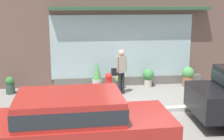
{
  "coord_description": "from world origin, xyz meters",
  "views": [
    {
      "loc": [
        -2.29,
        -9.21,
        3.46
      ],
      "look_at": [
        -0.95,
        1.2,
        1.06
      ],
      "focal_mm": 50.01,
      "sensor_mm": 36.0,
      "label": 1
    }
  ],
  "objects_px": {
    "potted_plant_corner_tall": "(148,77)",
    "potted_plant_trailing_edge": "(120,81)",
    "potted_plant_window_left": "(188,76)",
    "potted_plant_by_entrance": "(10,85)",
    "parked_car_red": "(76,122)",
    "fire_hydrant": "(109,87)",
    "pedestrian_with_handbag": "(121,69)",
    "potted_plant_doorstep": "(97,76)"
  },
  "relations": [
    {
      "from": "potted_plant_by_entrance",
      "to": "potted_plant_window_left",
      "type": "bearing_deg",
      "value": 1.4
    },
    {
      "from": "pedestrian_with_handbag",
      "to": "parked_car_red",
      "type": "distance_m",
      "value": 4.87
    },
    {
      "from": "potted_plant_corner_tall",
      "to": "potted_plant_trailing_edge",
      "type": "bearing_deg",
      "value": -176.68
    },
    {
      "from": "pedestrian_with_handbag",
      "to": "potted_plant_by_entrance",
      "type": "xyz_separation_m",
      "value": [
        -4.07,
        0.58,
        -0.63
      ]
    },
    {
      "from": "parked_car_red",
      "to": "potted_plant_window_left",
      "type": "bearing_deg",
      "value": 47.9
    },
    {
      "from": "potted_plant_by_entrance",
      "to": "potted_plant_window_left",
      "type": "relative_size",
      "value": 0.82
    },
    {
      "from": "pedestrian_with_handbag",
      "to": "potted_plant_trailing_edge",
      "type": "xyz_separation_m",
      "value": [
        0.08,
        0.76,
        -0.67
      ]
    },
    {
      "from": "fire_hydrant",
      "to": "pedestrian_with_handbag",
      "type": "height_order",
      "value": "pedestrian_with_handbag"
    },
    {
      "from": "pedestrian_with_handbag",
      "to": "fire_hydrant",
      "type": "bearing_deg",
      "value": 28.38
    },
    {
      "from": "potted_plant_window_left",
      "to": "potted_plant_trailing_edge",
      "type": "xyz_separation_m",
      "value": [
        -2.78,
        0.01,
        -0.13
      ]
    },
    {
      "from": "parked_car_red",
      "to": "potted_plant_by_entrance",
      "type": "height_order",
      "value": "parked_car_red"
    },
    {
      "from": "parked_car_red",
      "to": "potted_plant_by_entrance",
      "type": "distance_m",
      "value": 5.68
    },
    {
      "from": "potted_plant_by_entrance",
      "to": "potted_plant_corner_tall",
      "type": "distance_m",
      "value": 5.32
    },
    {
      "from": "pedestrian_with_handbag",
      "to": "potted_plant_corner_tall",
      "type": "bearing_deg",
      "value": -168.14
    },
    {
      "from": "parked_car_red",
      "to": "potted_plant_window_left",
      "type": "distance_m",
      "value": 7.02
    },
    {
      "from": "potted_plant_by_entrance",
      "to": "potted_plant_trailing_edge",
      "type": "relative_size",
      "value": 1.17
    },
    {
      "from": "pedestrian_with_handbag",
      "to": "parked_car_red",
      "type": "bearing_deg",
      "value": 47.76
    },
    {
      "from": "potted_plant_by_entrance",
      "to": "potted_plant_window_left",
      "type": "xyz_separation_m",
      "value": [
        6.93,
        0.17,
        0.09
      ]
    },
    {
      "from": "parked_car_red",
      "to": "potted_plant_by_entrance",
      "type": "bearing_deg",
      "value": 113.3
    },
    {
      "from": "pedestrian_with_handbag",
      "to": "potted_plant_doorstep",
      "type": "relative_size",
      "value": 1.51
    },
    {
      "from": "pedestrian_with_handbag",
      "to": "potted_plant_doorstep",
      "type": "distance_m",
      "value": 1.23
    },
    {
      "from": "pedestrian_with_handbag",
      "to": "parked_car_red",
      "type": "height_order",
      "value": "pedestrian_with_handbag"
    },
    {
      "from": "potted_plant_by_entrance",
      "to": "potted_plant_doorstep",
      "type": "relative_size",
      "value": 0.59
    },
    {
      "from": "parked_car_red",
      "to": "potted_plant_corner_tall",
      "type": "bearing_deg",
      "value": 59.92
    },
    {
      "from": "fire_hydrant",
      "to": "potted_plant_doorstep",
      "type": "distance_m",
      "value": 1.47
    },
    {
      "from": "pedestrian_with_handbag",
      "to": "potted_plant_window_left",
      "type": "bearing_deg",
      "value": 172.96
    },
    {
      "from": "potted_plant_by_entrance",
      "to": "potted_plant_doorstep",
      "type": "xyz_separation_m",
      "value": [
        3.26,
        0.24,
        0.2
      ]
    },
    {
      "from": "potted_plant_by_entrance",
      "to": "potted_plant_corner_tall",
      "type": "bearing_deg",
      "value": 2.65
    },
    {
      "from": "potted_plant_by_entrance",
      "to": "potted_plant_doorstep",
      "type": "distance_m",
      "value": 3.27
    },
    {
      "from": "potted_plant_window_left",
      "to": "potted_plant_doorstep",
      "type": "xyz_separation_m",
      "value": [
        -3.67,
        0.08,
        0.11
      ]
    },
    {
      "from": "parked_car_red",
      "to": "potted_plant_corner_tall",
      "type": "xyz_separation_m",
      "value": [
        2.95,
        5.38,
        -0.42
      ]
    },
    {
      "from": "pedestrian_with_handbag",
      "to": "potted_plant_by_entrance",
      "type": "distance_m",
      "value": 4.16
    },
    {
      "from": "potted_plant_by_entrance",
      "to": "potted_plant_window_left",
      "type": "distance_m",
      "value": 6.94
    },
    {
      "from": "potted_plant_corner_tall",
      "to": "potted_plant_doorstep",
      "type": "xyz_separation_m",
      "value": [
        -2.05,
        -0.0,
        0.1
      ]
    },
    {
      "from": "potted_plant_doorstep",
      "to": "potted_plant_corner_tall",
      "type": "bearing_deg",
      "value": 0.02
    },
    {
      "from": "fire_hydrant",
      "to": "potted_plant_by_entrance",
      "type": "relative_size",
      "value": 1.48
    },
    {
      "from": "potted_plant_window_left",
      "to": "potted_plant_corner_tall",
      "type": "relative_size",
      "value": 1.07
    },
    {
      "from": "potted_plant_by_entrance",
      "to": "potted_plant_trailing_edge",
      "type": "distance_m",
      "value": 4.15
    },
    {
      "from": "pedestrian_with_handbag",
      "to": "potted_plant_doorstep",
      "type": "bearing_deg",
      "value": -67.37
    },
    {
      "from": "potted_plant_trailing_edge",
      "to": "potted_plant_corner_tall",
      "type": "bearing_deg",
      "value": 3.32
    },
    {
      "from": "fire_hydrant",
      "to": "potted_plant_by_entrance",
      "type": "xyz_separation_m",
      "value": [
        -3.55,
        1.19,
        -0.15
      ]
    },
    {
      "from": "potted_plant_corner_tall",
      "to": "potted_plant_trailing_edge",
      "type": "height_order",
      "value": "potted_plant_corner_tall"
    }
  ]
}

